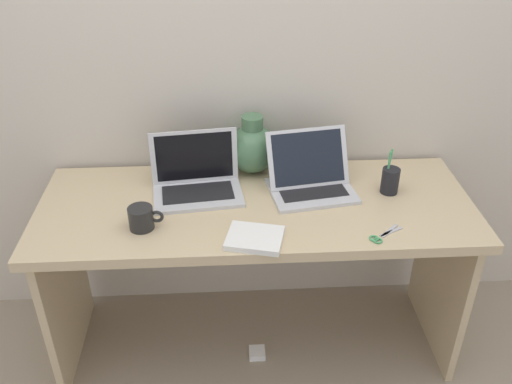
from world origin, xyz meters
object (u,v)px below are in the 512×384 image
Objects in this scene: green_vase at (252,147)px; coffee_mug at (142,218)px; notebook_stack at (255,238)px; laptop_right at (310,176)px; scissors at (381,236)px; pen_cup at (390,180)px; laptop_left at (196,177)px; power_brick at (257,353)px.

coffee_mug is at bearing -136.12° from green_vase.
green_vase reaches higher than notebook_stack.
laptop_right is 2.87× the size of coffee_mug.
pen_cup is at bearing 70.51° from scissors.
laptop_left is at bearing -146.91° from green_vase.
laptop_right is 0.40m from scissors.
scissors is (-0.11, -0.30, -0.05)m from pen_cup.
pen_cup is at bearing 11.43° from coffee_mug.
scissors is at bearing -20.67° from power_brick.
laptop_left is 0.28m from green_vase.
laptop_left is 2.72× the size of scissors.
pen_cup is at bearing -21.47° from green_vase.
notebook_stack is at bearing -14.24° from coffee_mug.
laptop_right is 0.31m from pen_cup.
coffee_mug is (-0.19, -0.25, -0.02)m from laptop_left.
laptop_right is 1.88× the size of notebook_stack.
scissors is at bearing -28.56° from laptop_left.
coffee_mug is at bearing -126.65° from laptop_left.
power_brick is (0.42, 0.05, -0.78)m from coffee_mug.
green_vase is 0.57m from pen_cup.
pen_cup reaches higher than power_brick.
laptop_left reaches higher than notebook_stack.
laptop_right is 0.68m from coffee_mug.
notebook_stack is at bearing -92.10° from green_vase.
pen_cup is (0.76, -0.06, -0.01)m from laptop_left.
laptop_left is 2.93× the size of coffee_mug.
notebook_stack is at bearing -58.94° from laptop_left.
coffee_mug is 0.88m from power_brick.
pen_cup is 2.60× the size of power_brick.
notebook_stack is (0.21, -0.35, -0.05)m from laptop_left.
laptop_right reaches higher than power_brick.
power_brick is (-0.00, -0.35, -0.84)m from green_vase.
green_vase is at bearing 87.90° from notebook_stack.
laptop_right reaches higher than scissors.
coffee_mug reaches higher than scissors.
green_vase reaches higher than scissors.
laptop_right is 0.41m from notebook_stack.
power_brick is at bearing -90.12° from green_vase.
laptop_right is 2.67× the size of scissors.
laptop_right is at bearing 121.09° from scissors.
notebook_stack reaches higher than power_brick.
pen_cup is at bearing -7.96° from laptop_right.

